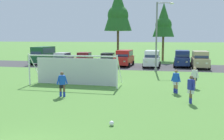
{
  "coord_description": "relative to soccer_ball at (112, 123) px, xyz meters",
  "views": [
    {
      "loc": [
        5.0,
        -6.66,
        3.85
      ],
      "look_at": [
        1.0,
        11.4,
        1.52
      ],
      "focal_mm": 41.35,
      "sensor_mm": 36.0,
      "label": 1
    }
  ],
  "objects": [
    {
      "name": "ground_plane",
      "position": [
        -2.62,
        10.99,
        -0.11
      ],
      "size": [
        400.0,
        400.0,
        0.0
      ],
      "primitive_type": "plane",
      "color": "#518438"
    },
    {
      "name": "parking_lot_strip",
      "position": [
        -2.62,
        23.59,
        -0.11
      ],
      "size": [
        52.0,
        8.4,
        0.01
      ],
      "primitive_type": "cube",
      "color": "#3D3D3F",
      "rests_on": "ground"
    },
    {
      "name": "soccer_ball",
      "position": [
        0.0,
        0.0,
        0.0
      ],
      "size": [
        0.22,
        0.22,
        0.22
      ],
      "color": "white",
      "rests_on": "ground"
    },
    {
      "name": "soccer_goal",
      "position": [
        -5.03,
        8.89,
        1.18
      ],
      "size": [
        7.46,
        2.1,
        2.57
      ],
      "color": "white",
      "rests_on": "ground"
    },
    {
      "name": "player_midfield_center",
      "position": [
        4.33,
        9.74,
        0.71
      ],
      "size": [
        0.64,
        0.51,
        1.64
      ],
      "color": "tan",
      "rests_on": "ground"
    },
    {
      "name": "player_defender_far",
      "position": [
        2.9,
        7.52,
        0.71
      ],
      "size": [
        0.68,
        0.43,
        1.64
      ],
      "color": "#936B4C",
      "rests_on": "ground"
    },
    {
      "name": "player_winger_right",
      "position": [
        3.7,
        4.88,
        0.71
      ],
      "size": [
        0.42,
        0.7,
        1.64
      ],
      "color": "brown",
      "rests_on": "ground"
    },
    {
      "name": "player_trailing_back",
      "position": [
        -4.39,
        4.81,
        0.71
      ],
      "size": [
        0.69,
        0.44,
        1.64
      ],
      "color": "brown",
      "rests_on": "ground"
    },
    {
      "name": "parked_car_slot_far_left",
      "position": [
        -15.69,
        24.04,
        1.23
      ],
      "size": [
        2.33,
        4.87,
        2.52
      ],
      "color": "#194C2D",
      "rests_on": "ground"
    },
    {
      "name": "parked_car_slot_left",
      "position": [
        -12.44,
        23.37,
        0.77
      ],
      "size": [
        2.28,
        4.32,
        1.72
      ],
      "color": "#B2B2BC",
      "rests_on": "ground"
    },
    {
      "name": "parked_car_slot_center_left",
      "position": [
        -9.6,
        24.73,
        0.77
      ],
      "size": [
        2.25,
        4.31,
        1.72
      ],
      "color": "maroon",
      "rests_on": "ground"
    },
    {
      "name": "parked_car_slot_center",
      "position": [
        -5.92,
        24.05,
        0.77
      ],
      "size": [
        2.26,
        4.31,
        1.72
      ],
      "color": "black",
      "rests_on": "ground"
    },
    {
      "name": "parked_car_slot_center_right",
      "position": [
        -3.52,
        23.66,
        1.0
      ],
      "size": [
        2.31,
        4.69,
        2.16
      ],
      "color": "red",
      "rests_on": "ground"
    },
    {
      "name": "parked_car_slot_right",
      "position": [
        0.22,
        23.33,
        1.0
      ],
      "size": [
        2.16,
        4.61,
        2.16
      ],
      "color": "silver",
      "rests_on": "ground"
    },
    {
      "name": "parked_car_slot_far_right",
      "position": [
        4.1,
        24.57,
        1.0
      ],
      "size": [
        2.28,
        4.67,
        2.16
      ],
      "color": "navy",
      "rests_on": "ground"
    },
    {
      "name": "parked_car_slot_end",
      "position": [
        6.22,
        23.25,
        1.0
      ],
      "size": [
        2.17,
        4.62,
        2.16
      ],
      "color": "tan",
      "rests_on": "ground"
    },
    {
      "name": "tree_left_edge",
      "position": [
        -5.79,
        30.64,
        8.06
      ],
      "size": [
        4.45,
        4.45,
        11.88
      ],
      "color": "brown",
      "rests_on": "ground"
    },
    {
      "name": "tree_mid_left",
      "position": [
        1.36,
        33.38,
        6.43
      ],
      "size": [
        3.57,
        3.57,
        9.53
      ],
      "color": "brown",
      "rests_on": "ground"
    },
    {
      "name": "street_lamp",
      "position": [
        1.11,
        19.11,
        3.91
      ],
      "size": [
        2.0,
        0.32,
        7.77
      ],
      "color": "slate",
      "rests_on": "ground"
    }
  ]
}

